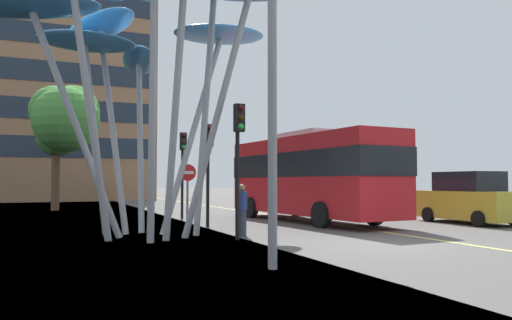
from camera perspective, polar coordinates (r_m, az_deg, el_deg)
ground at (r=13.55m, az=12.01°, el=-9.73°), size 120.00×240.00×0.10m
red_bus at (r=21.15m, az=6.04°, el=-1.47°), size 3.21×10.03×3.75m
leaf_sculpture at (r=16.44m, az=-12.73°, el=14.75°), size 10.40×9.12×8.27m
traffic_light_kerb_near at (r=14.37m, az=-2.00°, el=2.10°), size 0.28×0.42×3.91m
traffic_light_kerb_far at (r=18.43m, az=-5.42°, el=0.83°), size 0.28×0.42×3.78m
traffic_light_island_mid at (r=22.97m, az=-8.35°, el=0.40°), size 0.28×0.42×3.91m
car_parked_mid at (r=21.84m, az=23.13°, el=-4.14°), size 1.98×4.29×2.07m
tree_pavement_near at (r=31.61m, az=-21.04°, el=4.53°), size 4.09×5.14×7.52m
pedestrian at (r=15.38m, az=-1.64°, el=-5.75°), size 0.34×0.34×1.60m
no_entry_sign at (r=18.04m, az=-7.82°, el=-2.89°), size 0.60×0.12×2.30m
backdrop_building at (r=52.27m, az=-26.67°, el=6.31°), size 25.44×14.25×18.86m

